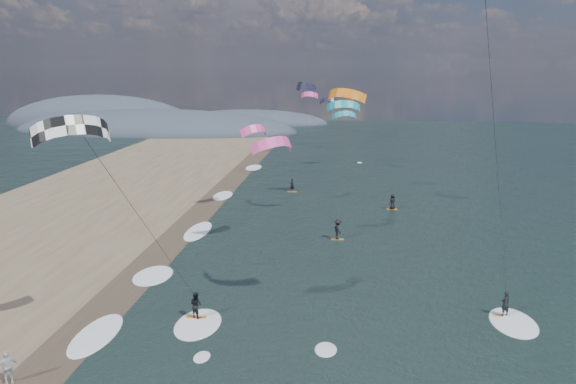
# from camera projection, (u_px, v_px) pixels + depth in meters

# --- Properties ---
(wet_sand_strip) EXTENTS (3.00, 240.00, 0.00)m
(wet_sand_strip) POSITION_uv_depth(u_px,v_px,m) (110.00, 304.00, 35.02)
(wet_sand_strip) COLOR #382D23
(wet_sand_strip) RESTS_ON ground
(coastal_hills) EXTENTS (80.00, 41.00, 15.00)m
(coastal_hills) POSITION_uv_depth(u_px,v_px,m) (146.00, 128.00, 133.21)
(coastal_hills) COLOR #3D4756
(coastal_hills) RESTS_ON ground
(kitesurfer_near_a) EXTENTS (7.56, 8.49, 19.50)m
(kitesurfer_near_a) POSITION_uv_depth(u_px,v_px,m) (491.00, 66.00, 25.76)
(kitesurfer_near_a) COLOR #C66F22
(kitesurfer_near_a) RESTS_ON ground
(kitesurfer_near_b) EXTENTS (6.94, 8.96, 13.08)m
(kitesurfer_near_b) POSITION_uv_depth(u_px,v_px,m) (122.00, 199.00, 27.47)
(kitesurfer_near_b) COLOR #C66F22
(kitesurfer_near_b) RESTS_ON ground
(far_kitesurfers) EXTENTS (12.20, 18.92, 1.76)m
(far_kitesurfers) POSITION_uv_depth(u_px,v_px,m) (346.00, 213.00, 53.30)
(far_kitesurfers) COLOR #C66F22
(far_kitesurfers) RESTS_ON ground
(bg_kite_field) EXTENTS (13.42, 71.09, 5.62)m
(bg_kite_field) POSITION_uv_depth(u_px,v_px,m) (325.00, 102.00, 72.57)
(bg_kite_field) COLOR teal
(bg_kite_field) RESTS_ON ground
(shoreline_surf) EXTENTS (2.40, 79.40, 0.11)m
(shoreline_surf) POSITION_uv_depth(u_px,v_px,m) (154.00, 277.00, 39.51)
(shoreline_surf) COLOR white
(shoreline_surf) RESTS_ON ground
(beach_walker) EXTENTS (1.00, 0.91, 1.63)m
(beach_walker) POSITION_uv_depth(u_px,v_px,m) (7.00, 367.00, 26.17)
(beach_walker) COLOR silver
(beach_walker) RESTS_ON ground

